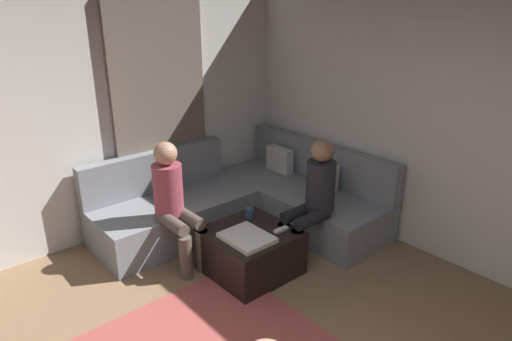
{
  "coord_description": "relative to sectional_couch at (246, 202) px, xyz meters",
  "views": [
    {
      "loc": [
        1.45,
        -1.03,
        2.4
      ],
      "look_at": [
        -1.63,
        1.63,
        0.85
      ],
      "focal_mm": 31.33,
      "sensor_mm": 36.0,
      "label": 1
    }
  ],
  "objects": [
    {
      "name": "coffee_mug",
      "position": [
        0.53,
        -0.4,
        0.19
      ],
      "size": [
        0.08,
        0.08,
        0.1
      ],
      "primitive_type": "cylinder",
      "color": "#334C72",
      "rests_on": "ottoman"
    },
    {
      "name": "person_on_couch_side",
      "position": [
        0.15,
        -1.0,
        0.38
      ],
      "size": [
        0.6,
        0.3,
        1.2
      ],
      "rotation": [
        0.0,
        0.0,
        -1.57
      ],
      "color": "brown",
      "rests_on": "ground_plane"
    },
    {
      "name": "folded_blanket",
      "position": [
        0.85,
        -0.7,
        0.16
      ],
      "size": [
        0.44,
        0.36,
        0.04
      ],
      "primitive_type": "cube",
      "color": "white",
      "rests_on": "ottoman"
    },
    {
      "name": "sectional_couch",
      "position": [
        0.0,
        0.0,
        0.0
      ],
      "size": [
        2.1,
        2.55,
        0.87
      ],
      "color": "gray",
      "rests_on": "ground_plane"
    },
    {
      "name": "wall_left",
      "position": [
        -0.86,
        -1.88,
        1.07
      ],
      "size": [
        0.12,
        6.0,
        2.7
      ],
      "primitive_type": "cube",
      "color": "silver",
      "rests_on": "ground_plane"
    },
    {
      "name": "person_on_couch_back",
      "position": [
        0.94,
        0.06,
        0.38
      ],
      "size": [
        0.3,
        0.6,
        1.2
      ],
      "rotation": [
        0.0,
        0.0,
        3.14
      ],
      "color": "black",
      "rests_on": "ground_plane"
    },
    {
      "name": "ottoman",
      "position": [
        0.75,
        -0.58,
        -0.07
      ],
      "size": [
        0.76,
        0.76,
        0.42
      ],
      "primitive_type": "cube",
      "color": "black",
      "rests_on": "ground_plane"
    },
    {
      "name": "wall_back",
      "position": [
        2.08,
        1.06,
        1.07
      ],
      "size": [
        6.0,
        0.12,
        2.7
      ],
      "primitive_type": "cube",
      "color": "silver",
      "rests_on": "ground_plane"
    },
    {
      "name": "game_remote",
      "position": [
        0.93,
        -0.36,
        0.15
      ],
      "size": [
        0.05,
        0.15,
        0.02
      ],
      "primitive_type": "cube",
      "color": "white",
      "rests_on": "ottoman"
    },
    {
      "name": "curtain_panel",
      "position": [
        -0.76,
        -0.58,
        0.97
      ],
      "size": [
        0.06,
        1.1,
        2.5
      ],
      "primitive_type": "cube",
      "color": "#726659",
      "rests_on": "ground_plane"
    }
  ]
}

